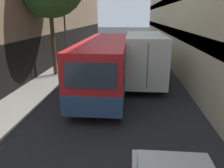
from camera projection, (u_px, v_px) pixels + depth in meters
The scene contains 6 objects.
ground_plane at pixel (118, 82), 14.84m from camera, with size 150.00×150.00×0.00m, color #232326.
sidewalk_left at pixel (50, 79), 15.22m from camera, with size 2.23×60.00×0.11m.
building_left_shopfront at pixel (13, 32), 14.45m from camera, with size 2.40×60.00×7.15m.
bus at pixel (105, 64), 12.92m from camera, with size 2.49×9.69×2.98m.
box_truck at pixel (144, 55), 14.99m from camera, with size 2.32×8.39×3.19m.
street_lamp at pixel (64, 7), 15.06m from camera, with size 0.36×0.80×6.94m.
Camera 1 is at (0.85, 0.82, 4.30)m, focal length 35.00 mm.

